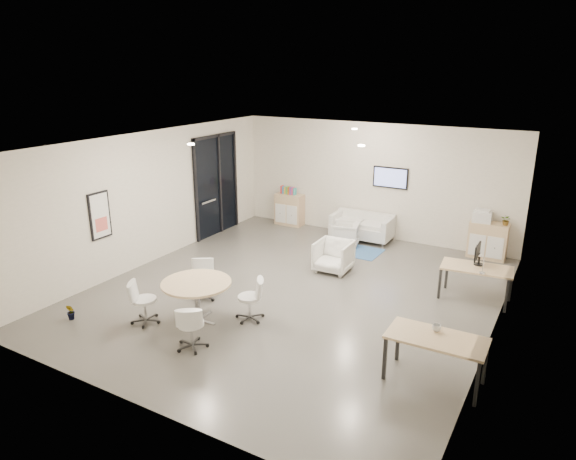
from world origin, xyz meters
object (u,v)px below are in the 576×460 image
Objects in this scene: armchair_right at (333,255)px; desk_rear at (477,270)px; armchair_left at (345,233)px; loveseat at (362,227)px; round_table at (196,286)px; desk_front at (436,342)px; sideboard_left at (290,209)px; sideboard_right at (488,241)px.

desk_rear is (3.21, 0.03, 0.24)m from armchair_right.
armchair_left is at bearing 103.13° from armchair_right.
loveseat is at bearing 94.72° from armchair_right.
desk_front is at bearing 3.31° from round_table.
sideboard_left is 3.90m from armchair_right.
sideboard_left is 1.35× the size of armchair_left.
sideboard_right is 1.31× the size of armchair_left.
sideboard_right reaches higher than armchair_left.
loveseat is 6.20m from round_table.
armchair_right reaches higher than loveseat.
sideboard_left is at bearing -125.64° from armchair_left.
round_table is at bearing -177.56° from desk_front.
desk_front is 4.43m from round_table.
loveseat is at bearing 120.35° from desk_front.
sideboard_right is 0.62× the size of desk_front.
sideboard_left reaches higher than sideboard_right.
loveseat is (2.46, -0.18, -0.13)m from sideboard_left.
armchair_right reaches higher than desk_rear.
sideboard_right is (5.76, -0.00, -0.01)m from sideboard_left.
sideboard_right reaches higher than desk_rear.
armchair_right is (0.50, -1.82, 0.06)m from armchair_left.
armchair_right is at bearing 133.64° from desk_front.
loveseat is 1.14× the size of desk_front.
sideboard_right is 3.61m from armchair_left.
sideboard_left is 2.45m from armchair_left.
round_table is at bearing -99.06° from loveseat.
desk_front is (0.26, -6.05, 0.23)m from sideboard_right.
round_table is (-4.39, -3.59, 0.06)m from desk_rear.
sideboard_left reaches higher than armchair_right.
round_table reaches higher than desk_front.
round_table is at bearing -75.81° from sideboard_left.
desk_rear reaches higher than armchair_left.
armchair_left is 4.13m from desk_rear.
sideboard_left reaches higher than desk_rear.
sideboard_left is 1.03× the size of sideboard_right.
armchair_left is at bearing -22.21° from sideboard_left.
loveseat reaches higher than desk_rear.
armchair_right is 0.56× the size of desk_rear.
sideboard_right is 7.56m from round_table.
sideboard_right reaches higher than loveseat.
desk_front is (0.04, -3.34, 0.03)m from desk_rear.
sideboard_left reaches higher than desk_front.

